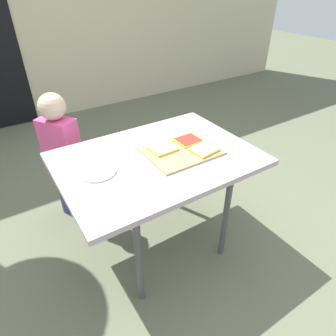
% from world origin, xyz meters
% --- Properties ---
extents(ground_plane, '(16.00, 16.00, 0.00)m').
position_xyz_m(ground_plane, '(0.00, 0.00, 0.00)').
color(ground_plane, '#61664F').
extents(dining_table, '(1.12, 0.81, 0.71)m').
position_xyz_m(dining_table, '(0.00, 0.00, 0.65)').
color(dining_table, '#B29EA7').
rests_on(dining_table, ground).
extents(cutting_board, '(0.42, 0.33, 0.01)m').
position_xyz_m(cutting_board, '(0.15, -0.03, 0.71)').
color(cutting_board, tan).
rests_on(cutting_board, dining_table).
extents(pizza_slice_far_left, '(0.15, 0.14, 0.02)m').
position_xyz_m(pizza_slice_far_left, '(0.06, 0.03, 0.73)').
color(pizza_slice_far_left, gold).
rests_on(pizza_slice_far_left, cutting_board).
extents(pizza_slice_near_right, '(0.16, 0.15, 0.02)m').
position_xyz_m(pizza_slice_near_right, '(0.25, -0.11, 0.73)').
color(pizza_slice_near_right, gold).
rests_on(pizza_slice_near_right, cutting_board).
extents(pizza_slice_far_right, '(0.15, 0.13, 0.02)m').
position_xyz_m(pizza_slice_far_right, '(0.24, 0.03, 0.73)').
color(pizza_slice_far_right, gold).
rests_on(pizza_slice_far_right, cutting_board).
extents(plate_white_left, '(0.20, 0.20, 0.01)m').
position_xyz_m(plate_white_left, '(-0.35, 0.03, 0.71)').
color(plate_white_left, white).
rests_on(plate_white_left, dining_table).
extents(child_left, '(0.25, 0.28, 0.97)m').
position_xyz_m(child_left, '(-0.39, 0.62, 0.56)').
color(child_left, '#36436F').
rests_on(child_left, ground).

